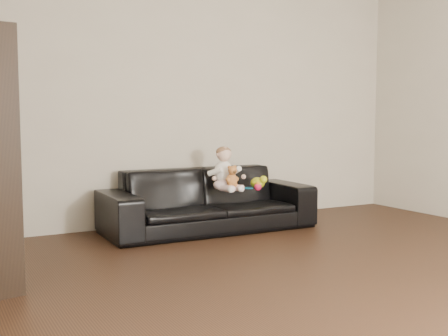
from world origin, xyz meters
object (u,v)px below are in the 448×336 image
toy_rattle (258,187)px  teddy_bear (232,177)px  sofa (208,200)px  toy_blue_disc (249,188)px  baby (225,171)px  toy_green (258,183)px

toy_rattle → teddy_bear: bearing=175.5°
teddy_bear → sofa: bearing=99.9°
toy_blue_disc → teddy_bear: bearing=-150.5°
sofa → teddy_bear: bearing=-60.4°
baby → toy_rattle: bearing=-45.7°
toy_green → toy_blue_disc: toy_green is taller
sofa → toy_blue_disc: 0.43m
toy_green → teddy_bear: bearing=-161.1°
baby → toy_rattle: 0.35m
baby → toy_blue_disc: (0.29, 0.03, -0.18)m
sofa → baby: bearing=-41.2°
toy_rattle → toy_blue_disc: toy_rattle is taller
teddy_bear → toy_rattle: size_ratio=2.75×
baby → toy_rattle: (0.28, -0.15, -0.15)m
sofa → teddy_bear: teddy_bear is taller
sofa → toy_blue_disc: sofa is taller
toy_green → toy_rattle: bearing=-121.2°
sofa → toy_blue_disc: bearing=-10.5°
teddy_bear → toy_rattle: teddy_bear is taller
sofa → toy_green: 0.53m
teddy_bear → toy_blue_disc: teddy_bear is taller
sofa → toy_rattle: (0.40, -0.26, 0.13)m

